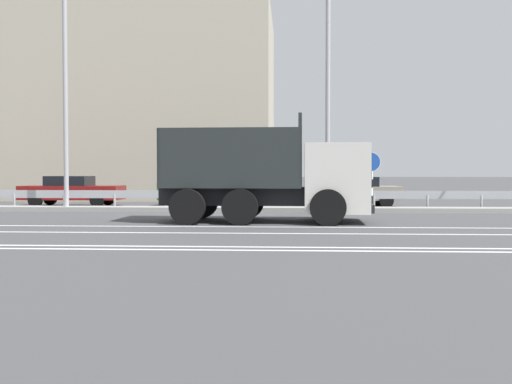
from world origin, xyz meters
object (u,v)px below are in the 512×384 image
object	(u,v)px
parked_car_2	(72,191)
dump_truck	(290,182)
street_lamp_2	(328,76)
parked_car_3	(211,188)
parked_car_4	(354,191)
median_road_sign	(371,180)
street_lamp_1	(64,68)

from	to	relation	value
parked_car_2	dump_truck	bearing A→B (deg)	50.38
street_lamp_2	parked_car_3	bearing A→B (deg)	146.07
parked_car_3	street_lamp_2	bearing A→B (deg)	59.85
dump_truck	street_lamp_2	world-z (taller)	street_lamp_2
parked_car_4	median_road_sign	bearing A→B (deg)	-179.60
dump_truck	parked_car_3	xyz separation A→B (m)	(-3.48, 7.87, -0.42)
street_lamp_1	street_lamp_2	xyz separation A→B (m)	(10.12, 0.19, -0.37)
median_road_sign	street_lamp_1	size ratio (longest dim) A/B	0.23
dump_truck	median_road_sign	xyz separation A→B (m)	(3.06, 4.56, -0.01)
street_lamp_2	street_lamp_1	bearing A→B (deg)	-178.90
street_lamp_1	parked_car_4	bearing A→B (deg)	18.03
dump_truck	parked_car_2	size ratio (longest dim) A/B	1.45
parked_car_2	street_lamp_1	bearing A→B (deg)	15.38
parked_car_3	street_lamp_1	bearing A→B (deg)	-52.27
dump_truck	parked_car_3	world-z (taller)	dump_truck
street_lamp_2	dump_truck	bearing A→B (deg)	-107.49
parked_car_2	parked_car_4	distance (m)	12.48
median_road_sign	street_lamp_1	bearing A→B (deg)	-179.07
median_road_sign	street_lamp_2	distance (m)	4.26
dump_truck	median_road_sign	size ratio (longest dim) A/B	2.80
median_road_sign	parked_car_3	size ratio (longest dim) A/B	0.50
dump_truck	parked_car_2	bearing A→B (deg)	-127.53
median_road_sign	parked_car_2	size ratio (longest dim) A/B	0.52
street_lamp_1	parked_car_3	distance (m)	7.85
street_lamp_2	parked_car_2	world-z (taller)	street_lamp_2
dump_truck	parked_car_3	distance (m)	8.61
median_road_sign	parked_car_4	bearing A→B (deg)	94.14
street_lamp_1	street_lamp_2	world-z (taller)	street_lamp_1
median_road_sign	parked_car_4	xyz separation A→B (m)	(-0.26, 3.55, -0.53)
street_lamp_1	street_lamp_2	size ratio (longest dim) A/B	1.08
median_road_sign	street_lamp_2	world-z (taller)	street_lamp_2
dump_truck	street_lamp_2	distance (m)	6.19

